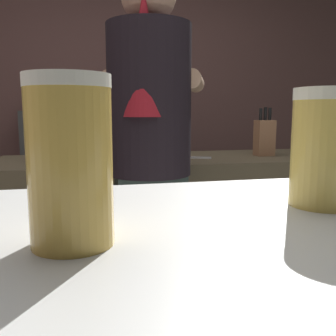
{
  "coord_description": "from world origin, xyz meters",
  "views": [
    {
      "loc": [
        -0.24,
        -1.36,
        1.15
      ],
      "look_at": [
        -0.1,
        -0.75,
        1.06
      ],
      "focal_mm": 40.13,
      "sensor_mm": 36.0,
      "label": 1
    }
  ],
  "objects_px": {
    "mixing_bowl": "(45,156)",
    "bottle_olive_oil": "(70,98)",
    "bottle_vinegar": "(31,99)",
    "knife_block": "(264,137)",
    "bartender": "(149,151)",
    "chefs_knife": "(189,157)",
    "pint_glass_near": "(70,162)",
    "bottle_hot_sauce": "(88,100)",
    "pint_glass_far": "(326,148)",
    "bottle_soy": "(123,101)"
  },
  "relations": [
    {
      "from": "mixing_bowl",
      "to": "bottle_olive_oil",
      "type": "bearing_deg",
      "value": 86.29
    },
    {
      "from": "bottle_vinegar",
      "to": "bottle_olive_oil",
      "type": "distance_m",
      "value": 0.31
    },
    {
      "from": "knife_block",
      "to": "bottle_olive_oil",
      "type": "bearing_deg",
      "value": 129.0
    },
    {
      "from": "bartender",
      "to": "pint_glass_near",
      "type": "bearing_deg",
      "value": -172.76
    },
    {
      "from": "mixing_bowl",
      "to": "pint_glass_near",
      "type": "bearing_deg",
      "value": -83.46
    },
    {
      "from": "bottle_hot_sauce",
      "to": "bottle_olive_oil",
      "type": "relative_size",
      "value": 0.83
    },
    {
      "from": "knife_block",
      "to": "bottle_vinegar",
      "type": "bearing_deg",
      "value": 136.13
    },
    {
      "from": "chefs_knife",
      "to": "pint_glass_far",
      "type": "bearing_deg",
      "value": -79.4
    },
    {
      "from": "knife_block",
      "to": "bottle_hot_sauce",
      "type": "height_order",
      "value": "bottle_hot_sauce"
    },
    {
      "from": "mixing_bowl",
      "to": "bottle_hot_sauce",
      "type": "bearing_deg",
      "value": 79.45
    },
    {
      "from": "bottle_hot_sauce",
      "to": "pint_glass_far",
      "type": "bearing_deg",
      "value": -85.06
    },
    {
      "from": "bottle_olive_oil",
      "to": "pint_glass_near",
      "type": "bearing_deg",
      "value": -88.01
    },
    {
      "from": "bartender",
      "to": "bottle_hot_sauce",
      "type": "relative_size",
      "value": 7.56
    },
    {
      "from": "bartender",
      "to": "bottle_soy",
      "type": "distance_m",
      "value": 1.76
    },
    {
      "from": "pint_glass_far",
      "to": "bottle_hot_sauce",
      "type": "bearing_deg",
      "value": 94.94
    },
    {
      "from": "pint_glass_near",
      "to": "bottle_hot_sauce",
      "type": "height_order",
      "value": "bottle_hot_sauce"
    },
    {
      "from": "knife_block",
      "to": "bottle_hot_sauce",
      "type": "xyz_separation_m",
      "value": [
        -0.96,
        1.32,
        0.24
      ]
    },
    {
      "from": "knife_block",
      "to": "chefs_knife",
      "type": "height_order",
      "value": "knife_block"
    },
    {
      "from": "knife_block",
      "to": "bottle_vinegar",
      "type": "xyz_separation_m",
      "value": [
        -1.42,
        1.36,
        0.25
      ]
    },
    {
      "from": "bartender",
      "to": "pint_glass_near",
      "type": "relative_size",
      "value": 11.84
    },
    {
      "from": "bartender",
      "to": "knife_block",
      "type": "bearing_deg",
      "value": -39.43
    },
    {
      "from": "bottle_soy",
      "to": "bottle_hot_sauce",
      "type": "relative_size",
      "value": 0.98
    },
    {
      "from": "chefs_knife",
      "to": "bottle_vinegar",
      "type": "distance_m",
      "value": 1.73
    },
    {
      "from": "bartender",
      "to": "bottle_olive_oil",
      "type": "xyz_separation_m",
      "value": [
        -0.37,
        1.8,
        0.27
      ]
    },
    {
      "from": "bottle_hot_sauce",
      "to": "bottle_vinegar",
      "type": "bearing_deg",
      "value": 174.32
    },
    {
      "from": "mixing_bowl",
      "to": "bottle_vinegar",
      "type": "xyz_separation_m",
      "value": [
        -0.22,
        1.33,
        0.33
      ]
    },
    {
      "from": "chefs_knife",
      "to": "mixing_bowl",
      "type": "bearing_deg",
      "value": -164.74
    },
    {
      "from": "bottle_soy",
      "to": "bottle_olive_oil",
      "type": "bearing_deg",
      "value": 171.87
    },
    {
      "from": "knife_block",
      "to": "pint_glass_near",
      "type": "relative_size",
      "value": 1.88
    },
    {
      "from": "chefs_knife",
      "to": "bottle_hot_sauce",
      "type": "height_order",
      "value": "bottle_hot_sauce"
    },
    {
      "from": "mixing_bowl",
      "to": "pint_glass_near",
      "type": "height_order",
      "value": "pint_glass_near"
    },
    {
      "from": "bottle_hot_sauce",
      "to": "bartender",
      "type": "bearing_deg",
      "value": -82.75
    },
    {
      "from": "mixing_bowl",
      "to": "bottle_vinegar",
      "type": "distance_m",
      "value": 1.39
    },
    {
      "from": "pint_glass_near",
      "to": "knife_block",
      "type": "bearing_deg",
      "value": 58.37
    },
    {
      "from": "pint_glass_far",
      "to": "bottle_olive_oil",
      "type": "distance_m",
      "value": 2.95
    },
    {
      "from": "chefs_knife",
      "to": "bottle_olive_oil",
      "type": "xyz_separation_m",
      "value": [
        -0.66,
        1.4,
        0.36
      ]
    },
    {
      "from": "mixing_bowl",
      "to": "pint_glass_far",
      "type": "xyz_separation_m",
      "value": [
        0.49,
        -1.59,
        0.18
      ]
    },
    {
      "from": "bottle_hot_sauce",
      "to": "bottle_olive_oil",
      "type": "height_order",
      "value": "bottle_olive_oil"
    },
    {
      "from": "knife_block",
      "to": "pint_glass_far",
      "type": "distance_m",
      "value": 1.71
    },
    {
      "from": "bottle_olive_oil",
      "to": "pint_glass_far",
      "type": "bearing_deg",
      "value": -82.2
    },
    {
      "from": "bottle_hot_sauce",
      "to": "pint_glass_near",
      "type": "bearing_deg",
      "value": -90.93
    },
    {
      "from": "bartender",
      "to": "knife_block",
      "type": "height_order",
      "value": "bartender"
    },
    {
      "from": "mixing_bowl",
      "to": "chefs_knife",
      "type": "distance_m",
      "value": 0.75
    },
    {
      "from": "pint_glass_far",
      "to": "bottle_olive_oil",
      "type": "xyz_separation_m",
      "value": [
        -0.4,
        2.92,
        0.15
      ]
    },
    {
      "from": "chefs_knife",
      "to": "bottle_hot_sauce",
      "type": "relative_size",
      "value": 1.06
    },
    {
      "from": "bottle_soy",
      "to": "mixing_bowl",
      "type": "bearing_deg",
      "value": -112.65
    },
    {
      "from": "knife_block",
      "to": "bottle_hot_sauce",
      "type": "relative_size",
      "value": 1.2
    },
    {
      "from": "knife_block",
      "to": "mixing_bowl",
      "type": "distance_m",
      "value": 1.2
    },
    {
      "from": "chefs_knife",
      "to": "bottle_olive_oil",
      "type": "height_order",
      "value": "bottle_olive_oil"
    },
    {
      "from": "bottle_vinegar",
      "to": "mixing_bowl",
      "type": "bearing_deg",
      "value": -80.47
    }
  ]
}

